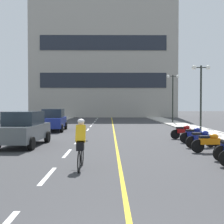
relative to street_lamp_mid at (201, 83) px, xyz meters
The scene contains 25 objects.
ground_plane 8.19m from the street_lamp_mid, 169.12° to the left, with size 140.00×140.00×0.00m, color #38383A.
curb_left 15.41m from the street_lamp_mid, 163.02° to the left, with size 2.40×72.00×0.12m, color #B7B2A8.
curb_right 5.80m from the street_lamp_mid, 88.43° to the left, with size 2.40×72.00×0.12m, color #B7B2A8.
lane_dash_1 16.84m from the street_lamp_mid, 123.65° to the right, with size 0.14×2.20×0.01m, color silver.
lane_dash_2 13.80m from the street_lamp_mid, 133.29° to the right, with size 0.14×2.20×0.01m, color silver.
lane_dash_3 11.37m from the street_lamp_mid, 148.16° to the right, with size 0.14×2.20×0.01m, color silver.
lane_dash_4 10.01m from the street_lamp_mid, 169.77° to the right, with size 0.14×2.20×0.01m, color silver.
lane_dash_5 10.15m from the street_lamp_mid, 165.42° to the left, with size 0.14×2.20×0.01m, color silver.
lane_dash_6 11.75m from the street_lamp_mid, 144.99° to the left, with size 0.14×2.20×0.01m, color silver.
lane_dash_7 14.31m from the street_lamp_mid, 131.23° to the left, with size 0.14×2.20×0.01m, color silver.
lane_dash_8 17.43m from the street_lamp_mid, 122.30° to the left, with size 0.14×2.20×0.01m, color silver.
lane_dash_9 20.85m from the street_lamp_mid, 116.31° to the left, with size 0.14×2.20×0.01m, color silver.
lane_dash_10 24.45m from the street_lamp_mid, 112.10° to the left, with size 0.14×2.20×0.01m, color silver.
lane_dash_11 28.15m from the street_lamp_mid, 109.01° to the left, with size 0.14×2.20×0.01m, color silver.
centre_line_yellow 8.99m from the street_lamp_mid, 147.44° to the left, with size 0.12×66.00×0.01m, color gold.
office_building 30.69m from the street_lamp_mid, 105.92° to the left, with size 25.14×7.08×20.82m.
street_lamp_mid is the anchor object (origin of this frame).
street_lamp_far 10.78m from the street_lamp_mid, 89.01° to the left, with size 1.46×0.36×5.53m.
parked_car_near 14.12m from the street_lamp_mid, 147.92° to the right, with size 2.10×4.28×1.82m.
parked_car_mid 12.28m from the street_lamp_mid, behind, with size 2.06×4.27×1.82m.
motorcycle_4 10.46m from the street_lamp_mid, 105.58° to the right, with size 1.70×0.60×0.92m.
motorcycle_5 9.10m from the street_lamp_mid, 107.66° to the right, with size 1.68×0.67×0.92m.
motorcycle_6 7.48m from the street_lamp_mid, 110.96° to the right, with size 1.68×0.64×0.92m.
motorcycle_7 6.08m from the street_lamp_mid, 119.58° to the right, with size 1.70×0.60×0.92m.
cyclist_rider 15.39m from the street_lamp_mid, 122.76° to the right, with size 0.42×1.77×1.71m.
Camera 1 is at (-0.11, -2.65, 2.18)m, focal length 45.60 mm.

